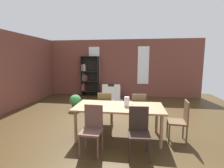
# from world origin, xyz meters

# --- Properties ---
(ground_plane) EXTENTS (9.90, 9.90, 0.00)m
(ground_plane) POSITION_xyz_m (0.00, 0.00, 0.00)
(ground_plane) COLOR #3D2D16
(back_wall_brick) EXTENTS (8.16, 0.12, 2.87)m
(back_wall_brick) POSITION_xyz_m (0.00, 3.87, 1.43)
(back_wall_brick) COLOR brown
(back_wall_brick) RESTS_ON ground
(window_pane_0) EXTENTS (0.55, 0.02, 1.87)m
(window_pane_0) POSITION_xyz_m (-1.25, 3.80, 1.58)
(window_pane_0) COLOR white
(window_pane_1) EXTENTS (0.55, 0.02, 1.87)m
(window_pane_1) POSITION_xyz_m (1.25, 3.80, 1.58)
(window_pane_1) COLOR white
(dining_table) EXTENTS (2.06, 0.98, 0.77)m
(dining_table) POSITION_xyz_m (0.50, -0.91, 0.69)
(dining_table) COLOR #A0714F
(dining_table) RESTS_ON ground
(vase_on_table) EXTENTS (0.12, 0.12, 0.23)m
(vase_on_table) POSITION_xyz_m (0.68, -0.91, 0.89)
(vase_on_table) COLOR silver
(vase_on_table) RESTS_ON dining_table
(tealight_candle_0) EXTENTS (0.04, 0.04, 0.03)m
(tealight_candle_0) POSITION_xyz_m (0.81, -0.74, 0.79)
(tealight_candle_0) COLOR silver
(tealight_candle_0) RESTS_ON dining_table
(tealight_candle_1) EXTENTS (0.04, 0.04, 0.03)m
(tealight_candle_1) POSITION_xyz_m (0.99, -1.09, 0.79)
(tealight_candle_1) COLOR silver
(tealight_candle_1) RESTS_ON dining_table
(dining_chair_near_right) EXTENTS (0.42, 0.42, 0.95)m
(dining_chair_near_right) POSITION_xyz_m (0.96, -1.62, 0.51)
(dining_chair_near_right) COLOR #2F211A
(dining_chair_near_right) RESTS_ON ground
(dining_chair_far_left) EXTENTS (0.42, 0.42, 0.95)m
(dining_chair_far_left) POSITION_xyz_m (0.04, -0.19, 0.51)
(dining_chair_far_left) COLOR brown
(dining_chair_far_left) RESTS_ON ground
(dining_chair_near_left) EXTENTS (0.42, 0.42, 0.95)m
(dining_chair_near_left) POSITION_xyz_m (0.04, -1.62, 0.51)
(dining_chair_near_left) COLOR brown
(dining_chair_near_left) RESTS_ON ground
(dining_chair_far_right) EXTENTS (0.44, 0.44, 0.95)m
(dining_chair_far_right) POSITION_xyz_m (0.97, -0.19, 0.51)
(dining_chair_far_right) COLOR brown
(dining_chair_far_right) RESTS_ON ground
(dining_chair_head_right) EXTENTS (0.43, 0.43, 0.95)m
(dining_chair_head_right) POSITION_xyz_m (1.90, -0.91, 0.51)
(dining_chair_head_right) COLOR brown
(dining_chair_head_right) RESTS_ON ground
(bookshelf_tall) EXTENTS (0.90, 0.32, 2.03)m
(bookshelf_tall) POSITION_xyz_m (-1.50, 3.62, 1.02)
(bookshelf_tall) COLOR black
(bookshelf_tall) RESTS_ON ground
(armchair_white) EXTENTS (0.84, 0.84, 0.75)m
(armchair_white) POSITION_xyz_m (-0.21, 2.91, 0.28)
(armchair_white) COLOR white
(armchair_white) RESTS_ON ground
(potted_plant_by_shelf) EXTENTS (0.43, 0.43, 0.58)m
(potted_plant_by_shelf) POSITION_xyz_m (-1.30, 1.04, 0.33)
(potted_plant_by_shelf) COLOR #333338
(potted_plant_by_shelf) RESTS_ON ground
(striped_rug) EXTENTS (1.46, 0.93, 0.01)m
(striped_rug) POSITION_xyz_m (-0.05, 2.47, 0.00)
(striped_rug) COLOR #1E1E33
(striped_rug) RESTS_ON ground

